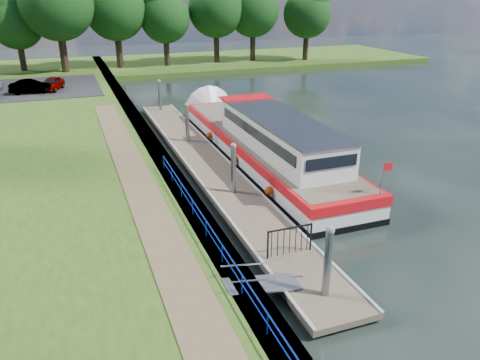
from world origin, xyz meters
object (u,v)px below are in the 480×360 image
object	(u,v)px
pontoon	(208,166)
barge	(259,140)
car_a	(52,83)
car_b	(31,86)

from	to	relation	value
pontoon	barge	bearing A→B (deg)	13.64
pontoon	car_a	distance (m)	24.70
barge	car_b	distance (m)	25.44
barge	car_a	size ratio (longest dim) A/B	5.90
pontoon	barge	world-z (taller)	barge
barge	car_a	bearing A→B (deg)	118.09
pontoon	barge	xyz separation A→B (m)	(3.60, 0.87, 0.90)
pontoon	car_b	world-z (taller)	car_b
pontoon	car_b	bearing A→B (deg)	114.44
car_b	car_a	bearing A→B (deg)	-59.09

